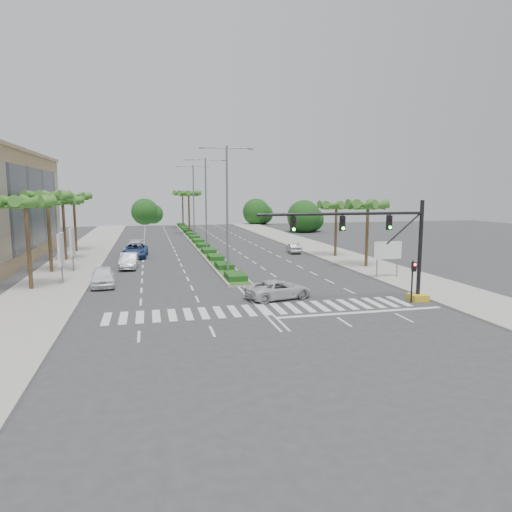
{
  "coord_description": "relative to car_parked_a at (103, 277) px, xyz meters",
  "views": [
    {
      "loc": [
        -7.32,
        -28.64,
        7.78
      ],
      "look_at": [
        0.49,
        4.29,
        3.0
      ],
      "focal_mm": 32.0,
      "sensor_mm": 36.0,
      "label": 1
    }
  ],
  "objects": [
    {
      "name": "ground",
      "position": [
        11.11,
        -10.5,
        -0.81
      ],
      "size": [
        160.0,
        160.0,
        0.0
      ],
      "primitive_type": "plane",
      "color": "#333335",
      "rests_on": "ground"
    },
    {
      "name": "footpath_right",
      "position": [
        26.31,
        9.5,
        -0.73
      ],
      "size": [
        6.0,
        120.0,
        0.15
      ],
      "primitive_type": "cube",
      "color": "gray",
      "rests_on": "ground"
    },
    {
      "name": "footpath_left",
      "position": [
        -4.09,
        9.5,
        -0.73
      ],
      "size": [
        6.0,
        120.0,
        0.15
      ],
      "primitive_type": "cube",
      "color": "gray",
      "rests_on": "ground"
    },
    {
      "name": "median",
      "position": [
        11.11,
        34.5,
        -0.71
      ],
      "size": [
        2.2,
        75.0,
        0.2
      ],
      "primitive_type": "cube",
      "color": "gray",
      "rests_on": "ground"
    },
    {
      "name": "median_grass",
      "position": [
        11.11,
        34.5,
        -0.59
      ],
      "size": [
        1.8,
        75.0,
        0.04
      ],
      "primitive_type": "cube",
      "color": "#2B521C",
      "rests_on": "median"
    },
    {
      "name": "signal_gantry",
      "position": [
        20.38,
        -10.5,
        2.65
      ],
      "size": [
        12.6,
        1.2,
        7.2
      ],
      "color": "gold",
      "rests_on": "ground"
    },
    {
      "name": "pedestrian_signal",
      "position": [
        21.71,
        -11.17,
        1.24
      ],
      "size": [
        0.28,
        0.36,
        3.0
      ],
      "color": "black",
      "rests_on": "ground"
    },
    {
      "name": "direction_sign",
      "position": [
        24.61,
        -2.51,
        1.65
      ],
      "size": [
        2.7,
        0.11,
        3.4
      ],
      "color": "slate",
      "rests_on": "ground"
    },
    {
      "name": "billboard_near",
      "position": [
        -3.39,
        1.5,
        2.16
      ],
      "size": [
        0.18,
        2.1,
        4.35
      ],
      "color": "slate",
      "rests_on": "ground"
    },
    {
      "name": "billboard_far",
      "position": [
        -3.39,
        7.5,
        2.16
      ],
      "size": [
        0.18,
        2.1,
        4.35
      ],
      "color": "slate",
      "rests_on": "ground"
    },
    {
      "name": "palm_left_near",
      "position": [
        -5.39,
        -0.5,
        5.88
      ],
      "size": [
        4.57,
        4.68,
        7.55
      ],
      "color": "brown",
      "rests_on": "ground"
    },
    {
      "name": "palm_left_mid",
      "position": [
        -5.39,
        7.5,
        6.27
      ],
      "size": [
        4.57,
        4.68,
        7.95
      ],
      "color": "brown",
      "rests_on": "ground"
    },
    {
      "name": "palm_left_far",
      "position": [
        -5.39,
        15.5,
        5.69
      ],
      "size": [
        4.57,
        4.68,
        7.35
      ],
      "color": "brown",
      "rests_on": "ground"
    },
    {
      "name": "palm_left_end",
      "position": [
        -5.39,
        23.5,
        6.08
      ],
      "size": [
        4.57,
        4.68,
        7.75
      ],
      "color": "brown",
      "rests_on": "ground"
    },
    {
      "name": "palm_right_near",
      "position": [
        25.61,
        3.5,
        5.4
      ],
      "size": [
        4.57,
        4.68,
        7.05
      ],
      "color": "brown",
      "rests_on": "ground"
    },
    {
      "name": "palm_right_far",
      "position": [
        25.61,
        11.5,
        5.11
      ],
      "size": [
        4.57,
        4.68,
        6.75
      ],
      "color": "brown",
      "rests_on": "ground"
    },
    {
      "name": "palm_median_a",
      "position": [
        11.11,
        44.5,
        6.37
      ],
      "size": [
        4.57,
        4.68,
        8.05
      ],
      "color": "brown",
      "rests_on": "ground"
    },
    {
      "name": "palm_median_b",
      "position": [
        11.11,
        59.5,
        6.37
      ],
      "size": [
        4.57,
        4.68,
        8.05
      ],
      "color": "brown",
      "rests_on": "ground"
    },
    {
      "name": "streetlight_near",
      "position": [
        11.11,
        3.5,
        6.0
      ],
      "size": [
        5.1,
        0.25,
        12.0
      ],
      "color": "slate",
      "rests_on": "ground"
    },
    {
      "name": "streetlight_mid",
      "position": [
        11.11,
        19.5,
        6.0
      ],
      "size": [
        5.1,
        0.25,
        12.0
      ],
      "color": "slate",
      "rests_on": "ground"
    },
    {
      "name": "streetlight_far",
      "position": [
        11.11,
        35.5,
        6.0
      ],
      "size": [
        5.1,
        0.25,
        12.0
      ],
      "color": "slate",
      "rests_on": "ground"
    },
    {
      "name": "car_parked_a",
      "position": [
        0.0,
        0.0,
        0.0
      ],
      "size": [
        2.24,
        4.85,
        1.61
      ],
      "primitive_type": "imported",
      "rotation": [
        0.0,
        0.0,
        0.07
      ],
      "color": "white",
      "rests_on": "ground"
    },
    {
      "name": "car_parked_b",
      "position": [
        1.76,
        8.72,
        -0.02
      ],
      "size": [
        1.88,
        4.85,
        1.58
      ],
      "primitive_type": "imported",
      "rotation": [
        0.0,
        0.0,
        -0.04
      ],
      "color": "#BABBC0",
      "rests_on": "ground"
    },
    {
      "name": "car_parked_c",
      "position": [
        2.2,
        16.65,
        0.02
      ],
      "size": [
        3.05,
        6.06,
        1.65
      ],
      "primitive_type": "imported",
      "rotation": [
        0.0,
        0.0,
        -0.05
      ],
      "color": "navy",
      "rests_on": "ground"
    },
    {
      "name": "car_parked_d",
      "position": [
        2.04,
        21.03,
        -0.03
      ],
      "size": [
        2.8,
        5.54,
        1.54
      ],
      "primitive_type": "imported",
      "rotation": [
        0.0,
        0.0,
        -0.12
      ],
      "color": "silver",
      "rests_on": "ground"
    },
    {
      "name": "car_crossing",
      "position": [
        12.97,
        -7.68,
        -0.12
      ],
      "size": [
        5.36,
        3.4,
        1.38
      ],
      "primitive_type": "imported",
      "rotation": [
        0.0,
        0.0,
        1.81
      ],
      "color": "silver",
      "rests_on": "ground"
    },
    {
      "name": "car_right",
      "position": [
        21.93,
        16.19,
        -0.16
      ],
      "size": [
        1.89,
        4.07,
        1.29
      ],
      "primitive_type": "imported",
      "rotation": [
        0.0,
        0.0,
        3.0
      ],
      "color": "#9D9DA2",
      "rests_on": "ground"
    }
  ]
}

